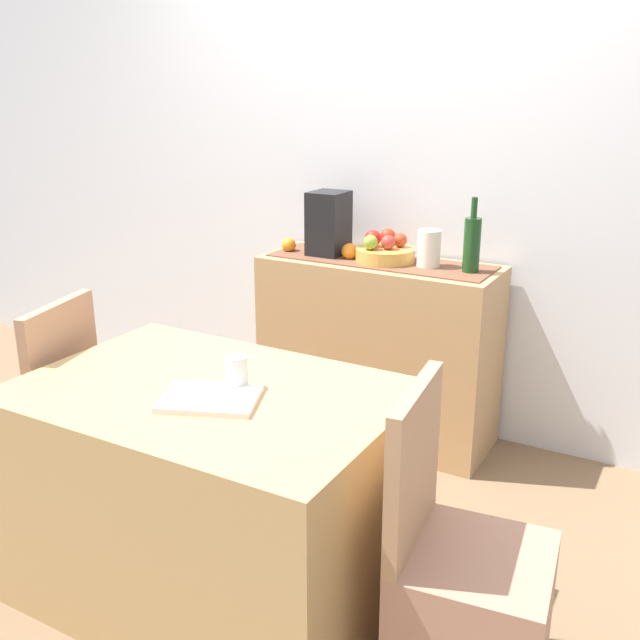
{
  "coord_description": "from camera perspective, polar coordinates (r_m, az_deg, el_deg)",
  "views": [
    {
      "loc": [
        1.39,
        -2.03,
        1.63
      ],
      "look_at": [
        0.03,
        0.38,
        0.73
      ],
      "focal_mm": 40.69,
      "sensor_mm": 36.0,
      "label": 1
    }
  ],
  "objects": [
    {
      "name": "ground_plane",
      "position": [
        2.96,
        -4.29,
        -15.79
      ],
      "size": [
        6.4,
        6.4,
        0.02
      ],
      "primitive_type": "cube",
      "color": "#7C6146",
      "rests_on": "ground"
    },
    {
      "name": "room_wall_rear",
      "position": [
        3.51,
        6.17,
        13.28
      ],
      "size": [
        6.4,
        0.06,
        2.7
      ],
      "primitive_type": "cube",
      "color": "silver",
      "rests_on": "ground"
    },
    {
      "name": "sideboard_console",
      "position": [
        3.46,
        4.53,
        -2.37
      ],
      "size": [
        1.1,
        0.42,
        0.86
      ],
      "primitive_type": "cube",
      "color": "tan",
      "rests_on": "ground"
    },
    {
      "name": "table_runner",
      "position": [
        3.33,
        4.71,
        4.65
      ],
      "size": [
        1.04,
        0.32,
        0.01
      ],
      "primitive_type": "cube",
      "color": "brown",
      "rests_on": "sideboard_console"
    },
    {
      "name": "fruit_bowl",
      "position": [
        3.32,
        5.14,
        5.15
      ],
      "size": [
        0.27,
        0.27,
        0.06
      ],
      "primitive_type": "cylinder",
      "color": "gold",
      "rests_on": "table_runner"
    },
    {
      "name": "apple_front",
      "position": [
        3.33,
        6.31,
        6.27
      ],
      "size": [
        0.07,
        0.07,
        0.07
      ],
      "primitive_type": "sphere",
      "color": "#A6371C",
      "rests_on": "fruit_bowl"
    },
    {
      "name": "apple_rear",
      "position": [
        3.28,
        5.38,
        6.1
      ],
      "size": [
        0.07,
        0.07,
        0.07
      ],
      "primitive_type": "sphere",
      "color": "#B23630",
      "rests_on": "fruit_bowl"
    },
    {
      "name": "apple_center",
      "position": [
        3.26,
        3.98,
        6.11
      ],
      "size": [
        0.07,
        0.07,
        0.07
      ],
      "primitive_type": "sphere",
      "color": "olive",
      "rests_on": "fruit_bowl"
    },
    {
      "name": "apple_right",
      "position": [
        3.33,
        4.18,
        6.44
      ],
      "size": [
        0.08,
        0.08,
        0.08
      ],
      "primitive_type": "sphere",
      "color": "red",
      "rests_on": "fruit_bowl"
    },
    {
      "name": "apple_upper",
      "position": [
        3.39,
        5.36,
        6.56
      ],
      "size": [
        0.07,
        0.07,
        0.07
      ],
      "primitive_type": "sphere",
      "color": "red",
      "rests_on": "fruit_bowl"
    },
    {
      "name": "wine_bottle",
      "position": [
        3.16,
        11.86,
        5.86
      ],
      "size": [
        0.07,
        0.07,
        0.33
      ],
      "color": "#1A401B",
      "rests_on": "sideboard_console"
    },
    {
      "name": "coffee_maker",
      "position": [
        3.42,
        0.68,
        7.58
      ],
      "size": [
        0.16,
        0.18,
        0.3
      ],
      "primitive_type": "cube",
      "color": "black",
      "rests_on": "sideboard_console"
    },
    {
      "name": "ceramic_vase",
      "position": [
        3.23,
        8.56,
        5.54
      ],
      "size": [
        0.1,
        0.1,
        0.17
      ],
      "primitive_type": "cylinder",
      "color": "silver",
      "rests_on": "sideboard_console"
    },
    {
      "name": "orange_loose_end",
      "position": [
        3.36,
        2.36,
        5.41
      ],
      "size": [
        0.08,
        0.08,
        0.08
      ],
      "primitive_type": "sphere",
      "color": "orange",
      "rests_on": "sideboard_console"
    },
    {
      "name": "orange_loose_near_bowl",
      "position": [
        3.51,
        -2.47,
        5.92
      ],
      "size": [
        0.07,
        0.07,
        0.07
      ],
      "primitive_type": "sphere",
      "color": "orange",
      "rests_on": "sideboard_console"
    },
    {
      "name": "dining_table",
      "position": [
        2.44,
        -8.39,
        -13.37
      ],
      "size": [
        1.18,
        0.81,
        0.74
      ],
      "primitive_type": "cube",
      "color": "tan",
      "rests_on": "ground"
    },
    {
      "name": "open_book",
      "position": [
        2.18,
        -8.64,
        -6.15
      ],
      "size": [
        0.34,
        0.3,
        0.02
      ],
      "primitive_type": "cube",
      "rotation": [
        0.0,
        0.0,
        0.38
      ],
      "color": "white",
      "rests_on": "dining_table"
    },
    {
      "name": "coffee_cup",
      "position": [
        2.25,
        -6.57,
        -4.09
      ],
      "size": [
        0.07,
        0.07,
        0.1
      ],
      "primitive_type": "cylinder",
      "color": "silver",
      "rests_on": "dining_table"
    },
    {
      "name": "chair_near_window",
      "position": [
        3.04,
        -21.38,
        -10.09
      ],
      "size": [
        0.48,
        0.48,
        0.9
      ],
      "color": "tan",
      "rests_on": "ground"
    },
    {
      "name": "chair_by_corner",
      "position": [
        2.17,
        11.38,
        -21.47
      ],
      "size": [
        0.44,
        0.44,
        0.9
      ],
      "color": "tan",
      "rests_on": "ground"
    }
  ]
}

